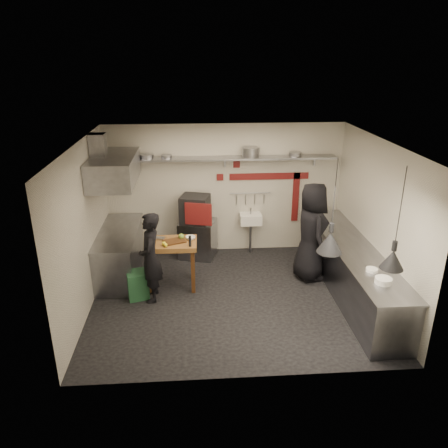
{
  "coord_description": "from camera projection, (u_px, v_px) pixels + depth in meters",
  "views": [
    {
      "loc": [
        -0.65,
        -6.84,
        4.13
      ],
      "look_at": [
        -0.14,
        0.3,
        1.31
      ],
      "focal_mm": 35.0,
      "sensor_mm": 36.0,
      "label": 1
    }
  ],
  "objects": [
    {
      "name": "red_tile_a",
      "position": [
        237.0,
        164.0,
        9.14
      ],
      "size": [
        0.14,
        0.02,
        0.14
      ],
      "primitive_type": "cube",
      "color": "maroon",
      "rests_on": "wall_back"
    },
    {
      "name": "pan_right",
      "position": [
        295.0,
        154.0,
        8.99
      ],
      "size": [
        0.33,
        0.33,
        0.08
      ],
      "primitive_type": "cylinder",
      "rotation": [
        0.0,
        0.0,
        0.32
      ],
      "color": "slate",
      "rests_on": "back_shelf"
    },
    {
      "name": "red_band_horiz",
      "position": [
        269.0,
        176.0,
        9.29
      ],
      "size": [
        1.7,
        0.02,
        0.14
      ],
      "primitive_type": "cube",
      "color": "maroon",
      "rests_on": "wall_back"
    },
    {
      "name": "hand_sink",
      "position": [
        251.0,
        219.0,
        9.44
      ],
      "size": [
        0.46,
        0.34,
        0.22
      ],
      "primitive_type": "cube",
      "color": "white",
      "rests_on": "wall_back"
    },
    {
      "name": "cutting_board",
      "position": [
        175.0,
        241.0,
        7.94
      ],
      "size": [
        0.44,
        0.38,
        0.02
      ],
      "primitive_type": "cube",
      "rotation": [
        0.0,
        0.0,
        0.39
      ],
      "color": "#492912",
      "rests_on": "prep_table"
    },
    {
      "name": "counter_left",
      "position": [
        120.0,
        254.0,
        8.57
      ],
      "size": [
        0.7,
        1.9,
        0.9
      ],
      "primitive_type": "cube",
      "color": "slate",
      "rests_on": "floor"
    },
    {
      "name": "floor",
      "position": [
        233.0,
        297.0,
        7.91
      ],
      "size": [
        5.0,
        5.0,
        0.0
      ],
      "primitive_type": "plane",
      "color": "black",
      "rests_on": "ground"
    },
    {
      "name": "ceiling",
      "position": [
        234.0,
        143.0,
        6.88
      ],
      "size": [
        5.0,
        5.0,
        0.0
      ],
      "primitive_type": "plane",
      "color": "beige",
      "rests_on": "floor"
    },
    {
      "name": "chef_left",
      "position": [
        151.0,
        258.0,
        7.58
      ],
      "size": [
        0.41,
        0.6,
        1.63
      ],
      "primitive_type": "imported",
      "rotation": [
        0.0,
        0.0,
        -1.54
      ],
      "color": "black",
      "rests_on": "floor"
    },
    {
      "name": "bowl",
      "position": [
        191.0,
        238.0,
        8.05
      ],
      "size": [
        0.22,
        0.22,
        0.06
      ],
      "primitive_type": "imported",
      "rotation": [
        0.0,
        0.0,
        -0.26
      ],
      "color": "white",
      "rests_on": "prep_table"
    },
    {
      "name": "pepper_mill",
      "position": [
        190.0,
        241.0,
        7.73
      ],
      "size": [
        0.05,
        0.05,
        0.2
      ],
      "primitive_type": "cylinder",
      "rotation": [
        0.0,
        0.0,
        0.01
      ],
      "color": "black",
      "rests_on": "prep_table"
    },
    {
      "name": "shelf_bracket_right",
      "position": [
        314.0,
        160.0,
        9.22
      ],
      "size": [
        0.04,
        0.06,
        0.24
      ],
      "primitive_type": "cube",
      "color": "slate",
      "rests_on": "wall_back"
    },
    {
      "name": "heat_lamp_far",
      "position": [
        399.0,
        219.0,
        5.77
      ],
      "size": [
        0.4,
        0.4,
        1.45
      ],
      "primitive_type": null,
      "rotation": [
        0.0,
        0.0,
        0.25
      ],
      "color": "black",
      "rests_on": "ceiling"
    },
    {
      "name": "counter_right_top",
      "position": [
        354.0,
        248.0,
        7.72
      ],
      "size": [
        0.76,
        3.9,
        0.03
      ],
      "primitive_type": "cube",
      "color": "slate",
      "rests_on": "counter_right"
    },
    {
      "name": "wall_back",
      "position": [
        225.0,
        190.0,
        9.35
      ],
      "size": [
        5.0,
        0.04,
        2.8
      ],
      "primitive_type": "cube",
      "color": "beige",
      "rests_on": "floor"
    },
    {
      "name": "counter_right",
      "position": [
        352.0,
        271.0,
        7.89
      ],
      "size": [
        0.7,
        3.8,
        0.9
      ],
      "primitive_type": "cube",
      "color": "slate",
      "rests_on": "floor"
    },
    {
      "name": "green_bin",
      "position": [
        138.0,
        285.0,
        7.83
      ],
      "size": [
        0.44,
        0.44,
        0.5
      ],
      "primitive_type": "cube",
      "rotation": [
        0.0,
        0.0,
        0.27
      ],
      "color": "#215432",
      "rests_on": "floor"
    },
    {
      "name": "wall_right",
      "position": [
        377.0,
        222.0,
        7.56
      ],
      "size": [
        0.04,
        4.2,
        2.8
      ],
      "primitive_type": "cube",
      "color": "beige",
      "rests_on": "floor"
    },
    {
      "name": "oven_door",
      "position": [
        198.0,
        214.0,
        8.82
      ],
      "size": [
        0.55,
        0.18,
        0.46
      ],
      "primitive_type": "cube",
      "rotation": [
        0.0,
        0.0,
        -0.26
      ],
      "color": "maroon",
      "rests_on": "combi_oven"
    },
    {
      "name": "wall_front",
      "position": [
        249.0,
        287.0,
        5.45
      ],
      "size": [
        5.0,
        0.04,
        2.8
      ],
      "primitive_type": "cube",
      "color": "beige",
      "rests_on": "floor"
    },
    {
      "name": "hood_duct",
      "position": [
        98.0,
        148.0,
        7.79
      ],
      "size": [
        0.28,
        0.28,
        0.5
      ],
      "primitive_type": "cube",
      "color": "slate",
      "rests_on": "ceiling"
    },
    {
      "name": "stock_pot",
      "position": [
        251.0,
        152.0,
        8.91
      ],
      "size": [
        0.45,
        0.45,
        0.2
      ],
      "primitive_type": "cylinder",
      "rotation": [
        0.0,
        0.0,
        -0.34
      ],
      "color": "slate",
      "rests_on": "back_shelf"
    },
    {
      "name": "steel_tray",
      "position": [
        160.0,
        238.0,
        8.06
      ],
      "size": [
        0.2,
        0.16,
        0.03
      ],
      "primitive_type": "cube",
      "rotation": [
        0.0,
        0.0,
        -0.27
      ],
      "color": "slate",
      "rests_on": "prep_table"
    },
    {
      "name": "wall_left",
      "position": [
        84.0,
        230.0,
        7.23
      ],
      "size": [
        0.04,
        4.2,
        2.8
      ],
      "primitive_type": "cube",
      "color": "beige",
      "rests_on": "floor"
    },
    {
      "name": "counter_left_top",
      "position": [
        117.0,
        232.0,
        8.4
      ],
      "size": [
        0.76,
        2.0,
        0.03
      ],
      "primitive_type": "cube",
      "color": "slate",
      "rests_on": "counter_left"
    },
    {
      "name": "sink_drain",
      "position": [
        250.0,
        238.0,
        9.56
      ],
      "size": [
        0.06,
        0.06,
        0.66
      ],
      "primitive_type": "cylinder",
      "color": "slate",
      "rests_on": "floor"
    },
    {
      "name": "red_tile_b",
      "position": [
        220.0,
        177.0,
        9.22
      ],
      "size": [
        0.14,
        0.02,
        0.14
      ],
      "primitive_type": "cube",
      "color": "maroon",
      "rests_on": "wall_back"
    },
    {
      "name": "oven_glass",
      "position": [
        196.0,
        214.0,
        8.82
      ],
      "size": [
        0.38,
        0.12,
        0.34
      ],
      "primitive_type": "cube",
      "rotation": [
        0.0,
        0.0,
        -0.26
      ],
      "color": "black",
      "rests_on": "oven_door"
    },
    {
      "name": "lemon_a",
      "position": [
        164.0,
        244.0,
        7.78
      ],
      "size": [
        0.09,
        0.09,
        0.07
      ],
      "primitive_type": "sphere",
      "rotation": [
        0.0,
        0.0,
        0.18
      ],
      "color": "yellow",
      "rests_on": "prep_table"
    },
    {
      "name": "sink_tap",
      "position": [
        251.0,
        211.0,
        9.38
      ],
      "size": [
        0.03,
        0.03,
        0.14
      ],
      "primitive_type": "cylinder",
      "color": "slate",
      "rests_on": "hand_sink"
    },
    {
      "name": "small_bowl_right",
      "position": [
        372.0,
        270.0,
        6.84
      ],
      "size": [
        0.24,
        0.24,
        0.05
      ],
      "primitive_type": "cylinder",
      "rotation": [
        0.0,
        0.0,
        -0.34
      ],
      "color": "white",
      "rests_on": "counter_right_top"
    },
    {
      "name": "prep_table",
      "position": [
        172.0,
        264.0,
        8.12
      ],
      "size": [
        0.93,
        0.65,
        0.92
      ],
      "primitive_type": null,
      "rotation": [
        0.0,
        0.0,
        -0.02
      ],
      "color": "olive",
      "rests_on": "floor"
    },
    {
      "name": "oven_stand",
      "position": [
        198.0,
        239.0,
        9.4
      ],
      "size": [
        0.87,
        0.82,
        0.8
      ],
      "primitive_type": "cube",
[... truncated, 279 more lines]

